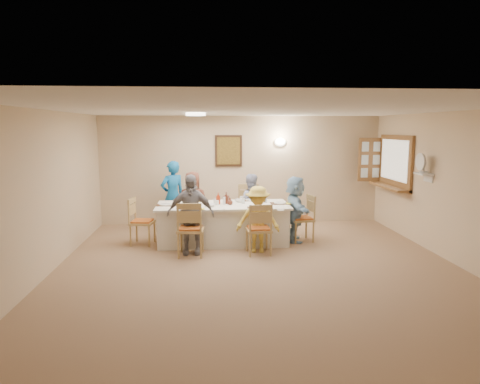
{
  "coord_description": "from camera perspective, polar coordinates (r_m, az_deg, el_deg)",
  "views": [
    {
      "loc": [
        -0.83,
        -6.4,
        2.24
      ],
      "look_at": [
        -0.2,
        1.4,
        1.05
      ],
      "focal_mm": 32.0,
      "sensor_mm": 36.0,
      "label": 1
    }
  ],
  "objects": [
    {
      "name": "ceiling_light",
      "position": [
        7.91,
        -5.94,
        10.26
      ],
      "size": [
        0.36,
        0.36,
        0.05
      ],
      "primitive_type": "cylinder",
      "color": "white",
      "rests_on": "room_walls"
    },
    {
      "name": "ground",
      "position": [
        6.83,
        2.66,
        -10.5
      ],
      "size": [
        7.0,
        7.0,
        0.0
      ],
      "primitive_type": "plane",
      "color": "#9D795A"
    },
    {
      "name": "diner_back_left",
      "position": [
        8.96,
        -6.3,
        -1.5
      ],
      "size": [
        0.76,
        0.59,
        1.34
      ],
      "primitive_type": "imported",
      "rotation": [
        0.0,
        0.0,
        3.02
      ],
      "color": "brown",
      "rests_on": "ground"
    },
    {
      "name": "placemat_bl",
      "position": [
        8.69,
        -6.36,
        -1.2
      ],
      "size": [
        0.37,
        0.28,
        0.01
      ],
      "primitive_type": "cube",
      "color": "#472B19",
      "rests_on": "dining_table"
    },
    {
      "name": "drinking_glass",
      "position": [
        8.32,
        -3.34,
        -1.23
      ],
      "size": [
        0.06,
        0.06,
        0.1
      ],
      "primitive_type": "cylinder",
      "color": "silver",
      "rests_on": "dining_table"
    },
    {
      "name": "diner_back_right",
      "position": [
        9.01,
        1.35,
        -1.6
      ],
      "size": [
        0.7,
        0.59,
        1.28
      ],
      "primitive_type": "imported",
      "rotation": [
        0.0,
        0.0,
        3.05
      ],
      "color": "#969CBE",
      "rests_on": "ground"
    },
    {
      "name": "condiment_malt",
      "position": [
        8.23,
        -1.34,
        -1.24
      ],
      "size": [
        0.11,
        0.11,
        0.14
      ],
      "primitive_type": "imported",
      "rotation": [
        0.0,
        0.0,
        0.04
      ],
      "color": "#532416",
      "rests_on": "dining_table"
    },
    {
      "name": "napkin_fl",
      "position": [
        7.81,
        -5.24,
        -2.24
      ],
      "size": [
        0.13,
        0.13,
        0.01
      ],
      "primitive_type": "cube",
      "color": "yellow",
      "rests_on": "dining_table"
    },
    {
      "name": "wall_picture",
      "position": [
        9.9,
        -1.54,
        5.51
      ],
      "size": [
        0.62,
        0.05,
        0.72
      ],
      "color": "#352212",
      "rests_on": "room_walls"
    },
    {
      "name": "plate_br",
      "position": [
        8.74,
        1.53,
        -1.03
      ],
      "size": [
        0.25,
        0.25,
        0.02
      ],
      "primitive_type": "cylinder",
      "color": "white",
      "rests_on": "dining_table"
    },
    {
      "name": "napkin_fr",
      "position": [
        7.89,
        3.52,
        -2.11
      ],
      "size": [
        0.13,
        0.13,
        0.01
      ],
      "primitive_type": "cube",
      "color": "yellow",
      "rests_on": "dining_table"
    },
    {
      "name": "chair_back_right",
      "position": [
        9.15,
        1.27,
        -2.23
      ],
      "size": [
        0.49,
        0.49,
        1.03
      ],
      "primitive_type": null,
      "rotation": [
        0.0,
        0.0,
        0.0
      ],
      "color": "tan",
      "rests_on": "ground"
    },
    {
      "name": "chair_right_end",
      "position": [
        8.54,
        8.18,
        -3.47
      ],
      "size": [
        0.51,
        0.51,
        0.92
      ],
      "primitive_type": null,
      "rotation": [
        0.0,
        0.0,
        -1.42
      ],
      "color": "tan",
      "rests_on": "ground"
    },
    {
      "name": "diner_right_end",
      "position": [
        8.48,
        7.35,
        -2.25
      ],
      "size": [
        1.25,
        0.53,
        1.3
      ],
      "primitive_type": "imported",
      "rotation": [
        0.0,
        0.0,
        1.51
      ],
      "color": "#91BBDA",
      "rests_on": "ground"
    },
    {
      "name": "teacup_b",
      "position": [
        8.77,
        0.22,
        -0.82
      ],
      "size": [
        0.13,
        0.13,
        0.08
      ],
      "primitive_type": "imported",
      "rotation": [
        0.0,
        0.0,
        0.32
      ],
      "color": "white",
      "rests_on": "dining_table"
    },
    {
      "name": "wall_sconce",
      "position": [
        10.0,
        5.39,
        6.65
      ],
      "size": [
        0.26,
        0.09,
        0.18
      ],
      "primitive_type": "ellipsoid",
      "color": "white",
      "rests_on": "room_walls"
    },
    {
      "name": "bowl_a",
      "position": [
        8.06,
        -4.0,
        -1.79
      ],
      "size": [
        0.29,
        0.29,
        0.05
      ],
      "primitive_type": "imported",
      "rotation": [
        0.0,
        0.0,
        -0.27
      ],
      "color": "white",
      "rests_on": "dining_table"
    },
    {
      "name": "diner_front_left",
      "position": [
        7.62,
        -6.6,
        -2.97
      ],
      "size": [
        0.87,
        0.44,
        1.43
      ],
      "primitive_type": "imported",
      "rotation": [
        0.0,
        0.0,
        -0.05
      ],
      "color": "gray",
      "rests_on": "ground"
    },
    {
      "name": "plate_le",
      "position": [
        8.31,
        -9.9,
        -1.66
      ],
      "size": [
        0.24,
        0.24,
        0.01
      ],
      "primitive_type": "cylinder",
      "color": "white",
      "rests_on": "dining_table"
    },
    {
      "name": "napkin_br",
      "position": [
        8.71,
        2.74,
        -1.09
      ],
      "size": [
        0.14,
        0.14,
        0.01
      ],
      "primitive_type": "cube",
      "color": "yellow",
      "rests_on": "dining_table"
    },
    {
      "name": "napkin_le",
      "position": [
        8.25,
        -8.68,
        -1.73
      ],
      "size": [
        0.13,
        0.13,
        0.01
      ],
      "primitive_type": "cube",
      "color": "yellow",
      "rests_on": "dining_table"
    },
    {
      "name": "hatch_sill",
      "position": [
        9.72,
        19.22,
        0.68
      ],
      "size": [
        0.3,
        1.5,
        0.05
      ],
      "primitive_type": "cube",
      "color": "#936235",
      "rests_on": "room_walls"
    },
    {
      "name": "chair_back_left",
      "position": [
        9.12,
        -6.26,
        -2.77
      ],
      "size": [
        0.48,
        0.48,
        0.89
      ],
      "primitive_type": null,
      "rotation": [
        0.0,
        0.0,
        -0.16
      ],
      "color": "tan",
      "rests_on": "ground"
    },
    {
      "name": "plate_bl",
      "position": [
        8.69,
        -6.36,
        -1.13
      ],
      "size": [
        0.25,
        0.25,
        0.02
      ],
      "primitive_type": "cylinder",
      "color": "white",
      "rests_on": "dining_table"
    },
    {
      "name": "plate_fl",
      "position": [
        7.86,
        -6.55,
        -2.16
      ],
      "size": [
        0.25,
        0.25,
        0.02
      ],
      "primitive_type": "cylinder",
      "color": "white",
      "rests_on": "dining_table"
    },
    {
      "name": "condiment_ketchup",
      "position": [
        8.28,
        -2.93,
        -0.87
      ],
      "size": [
        0.11,
        0.11,
        0.23
      ],
      "primitive_type": "imported",
      "rotation": [
        0.0,
        0.0,
        0.1
      ],
      "color": "#AD2C0E",
      "rests_on": "dining_table"
    },
    {
      "name": "placemat_le",
      "position": [
        8.31,
        -9.9,
        -1.72
      ],
      "size": [
        0.35,
        0.26,
        0.01
      ],
      "primitive_type": "cube",
      "color": "#472B19",
      "rests_on": "dining_table"
    },
    {
      "name": "placemat_br",
      "position": [
        8.74,
        1.53,
        -1.1
      ],
      "size": [
        0.33,
        0.25,
        0.01
      ],
      "primitive_type": "cube",
      "color": "#472B19",
      "rests_on": "dining_table"
    },
    {
      "name": "chair_front_left",
      "position": [
        7.55,
        -6.6,
        -4.82
      ],
      "size": [
        0.5,
        0.5,
        0.98
      ],
      "primitive_type": null,
      "rotation": [
        0.0,
        0.0,
        3.07
      ],
      "color": "tan",
      "rests_on": "ground"
    },
    {
      "name": "placemat_re",
      "position": [
        8.4,
        5.36,
        -1.52
      ],
      "size": [
        0.37,
        0.28,
        0.01
      ],
      "primitive_type": "cube",
      "color": "#472B19",
      "rests_on": "dining_table"
    },
    {
      "name": "fan_shelf",
      "position": [
        8.48,
        23.27,
        2.26
      ],
      "size": [
        0.22,
        0.36,
        0.03
      ],
      "primitive_type": "cube",
      "color": "white",
      "rests_on": "room_walls"
    },
    {
      "name": "condiment_brown",
      "position": [
        8.36,
        -1.86,
        -0.78
      ],
      "size": [
        0.17,
        0.17,
        0.22
      ],
      "primitive_type": "imported",
      "rotation": [
        0.0,
        0.0,
        -0.36
      ],
      "color": "#532416",
      "rests_on": "dining_table"
    },
    {
      "name": "desk_fan",
      "position": [
        8.45,
        23.15,
        3.27
      ],
      "size": [
        0.3,
        0.3,
        0.28
      ],
      "primitive_type": null,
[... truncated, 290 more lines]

